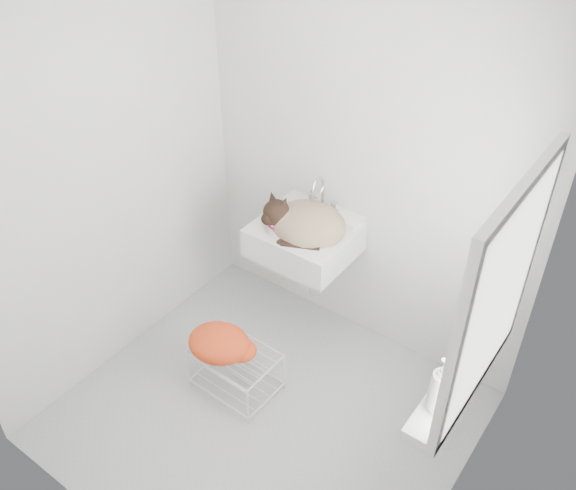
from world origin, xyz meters
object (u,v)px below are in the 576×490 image
Objects in this scene: sink at (305,227)px; bottle_c at (473,353)px; bottle_b at (453,383)px; wire_rack at (236,369)px; bottle_a at (437,408)px; cat at (304,224)px.

bottle_c is at bearing -17.44° from sink.
sink reaches higher than bottle_b.
bottle_b is (1.28, 0.05, 0.70)m from wire_rack.
bottle_a reaches higher than wire_rack.
cat is 2.11× the size of bottle_a.
wire_rack is 2.98× the size of bottle_c.
cat is at bearing 163.18° from bottle_c.
bottle_b is 0.22m from bottle_c.
cat is at bearing 85.66° from wire_rack.
bottle_a is 1.31× the size of bottle_b.
bottle_c is (0.00, 0.22, 0.00)m from bottle_b.
cat is at bearing 148.07° from bottle_a.
bottle_b is (1.23, -0.59, -0.04)m from cat.
cat is 3.19× the size of bottle_c.
bottle_a is 0.39m from bottle_c.
cat is 1.29m from bottle_c.
bottle_c is at bearing 90.00° from bottle_a.
wire_rack is 2.59× the size of bottle_b.
wire_rack is 1.46m from bottle_a.
bottle_b is 1.15× the size of bottle_c.
cat is at bearing 154.26° from bottle_b.
wire_rack is (-0.05, -0.64, -0.74)m from cat.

